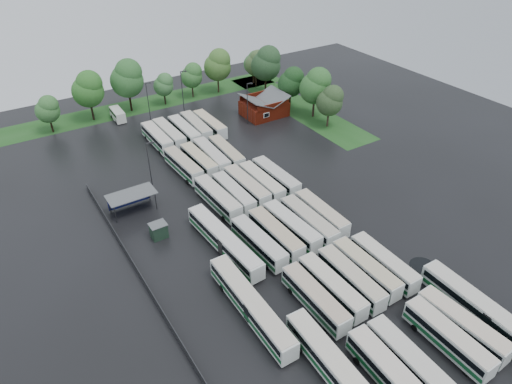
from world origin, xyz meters
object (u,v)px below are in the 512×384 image
brick_building (264,108)px  artic_bus_west_a (341,375)px  minibus (118,114)px  artic_bus_east (485,314)px

brick_building → artic_bus_west_a: brick_building is taller
brick_building → artic_bus_west_a: size_ratio=0.55×
artic_bus_west_a → minibus: size_ratio=3.00×
artic_bus_west_a → minibus: (1.89, 82.61, -0.42)m
artic_bus_east → minibus: (-19.59, 85.87, -0.44)m
brick_building → minibus: size_ratio=1.64×
artic_bus_east → minibus: artic_bus_east is taller
brick_building → artic_bus_west_a: bearing=-116.7°
artic_bus_east → minibus: 88.07m
brick_building → artic_bus_west_a: 73.89m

